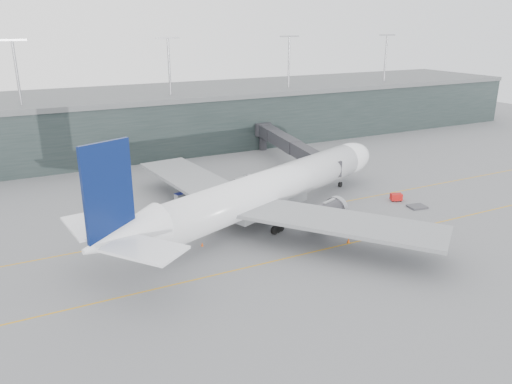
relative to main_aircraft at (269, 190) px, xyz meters
name	(u,v)px	position (x,y,z in m)	size (l,w,h in m)	color
ground	(231,214)	(-4.92, 5.10, -5.41)	(320.00, 320.00, 0.00)	slate
taxiline_a	(240,221)	(-4.92, 1.10, -5.40)	(160.00, 0.25, 0.02)	orange
taxiline_b	(287,258)	(-4.92, -14.90, -5.40)	(160.00, 0.25, 0.02)	orange
taxiline_lead_main	(214,181)	(0.08, 25.10, -5.40)	(0.25, 60.00, 0.02)	orange
terminal	(143,120)	(-4.93, 63.09, 2.21)	(240.00, 36.00, 29.00)	#1E2928
main_aircraft	(269,190)	(0.00, 0.00, 0.00)	(65.98, 60.94, 19.29)	white
jet_bridge	(279,141)	(19.67, 31.27, 0.11)	(10.85, 48.35, 7.38)	#2A2A2F
gse_cart	(396,197)	(26.46, -3.05, -4.60)	(2.49, 2.05, 1.46)	#B70E0D
baggage_dolly	(417,207)	(27.44, -7.68, -5.22)	(3.21, 2.57, 0.32)	#3B3A40
uld_a	(179,198)	(-11.18, 15.27, -4.51)	(2.25, 1.99, 1.73)	#3D3C41
uld_b	(189,192)	(-8.33, 17.63, -4.54)	(2.17, 1.93, 1.66)	#3D3C41
uld_c	(216,192)	(-3.77, 14.98, -4.43)	(2.14, 1.75, 1.87)	#3D3C41
cone_nose	(396,195)	(28.32, -0.99, -5.08)	(0.42, 0.42, 0.67)	orange
cone_wing_stbd	(349,240)	(6.43, -14.57, -5.03)	(0.48, 0.48, 0.76)	#F1580D
cone_wing_port	(242,187)	(3.08, 17.25, -5.04)	(0.47, 0.47, 0.74)	orange
cone_tail	(202,244)	(-14.51, -5.36, -5.10)	(0.39, 0.39, 0.62)	#E14E0C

